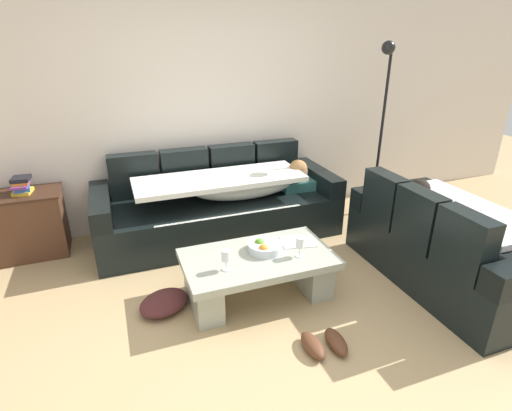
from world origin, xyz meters
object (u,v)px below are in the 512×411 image
side_cabinet (26,225)px  coffee_table (258,271)px  fruit_bowl (265,247)px  open_magazine (298,242)px  wine_glass_near_right (300,243)px  book_stack_on_cabinet (22,185)px  couch_near_window (447,245)px  couch_along_wall (222,206)px  floor_lamp (381,121)px  wine_glass_near_left (226,256)px  pair_of_shoes (324,343)px  crumpled_garment (164,303)px

side_cabinet → coffee_table: bearing=-37.5°
fruit_bowl → side_cabinet: (-1.93, 1.37, -0.10)m
open_magazine → side_cabinet: side_cabinet is taller
wine_glass_near_right → book_stack_on_cabinet: bearing=143.7°
coffee_table → fruit_bowl: bearing=33.4°
couch_near_window → wine_glass_near_right: (-1.31, 0.21, 0.16)m
couch_along_wall → book_stack_on_cabinet: bearing=173.0°
wine_glass_near_right → side_cabinet: side_cabinet is taller
book_stack_on_cabinet → floor_lamp: (3.70, -0.32, 0.40)m
fruit_bowl → side_cabinet: size_ratio=0.39×
wine_glass_near_left → floor_lamp: floor_lamp is taller
coffee_table → wine_glass_near_left: bearing=-159.4°
fruit_bowl → couch_near_window: bearing=-13.9°
wine_glass_near_right → floor_lamp: 2.10m
coffee_table → open_magazine: (0.40, 0.09, 0.15)m
open_magazine → couch_along_wall: bearing=119.1°
side_cabinet → wine_glass_near_left: bearing=-44.6°
couch_near_window → coffee_table: size_ratio=1.43×
fruit_bowl → pair_of_shoes: size_ratio=0.93×
open_magazine → book_stack_on_cabinet: size_ratio=1.16×
couch_along_wall → side_cabinet: (-1.90, 0.22, -0.01)m
wine_glass_near_left → wine_glass_near_right: (0.60, -0.01, 0.00)m
coffee_table → pair_of_shoes: (0.21, -0.74, -0.19)m
couch_near_window → floor_lamp: 1.66m
side_cabinet → book_stack_on_cabinet: bearing=5.6°
couch_near_window → side_cabinet: size_ratio=2.38×
couch_along_wall → wine_glass_near_right: (0.26, -1.32, 0.17)m
wine_glass_near_right → side_cabinet: bearing=144.4°
floor_lamp → crumpled_garment: 3.03m
couch_along_wall → fruit_bowl: (0.03, -1.15, 0.09)m
couch_along_wall → pair_of_shoes: bearing=-85.1°
couch_along_wall → wine_glass_near_left: size_ratio=15.00×
wine_glass_near_left → wine_glass_near_right: size_ratio=1.00×
wine_glass_near_right → couch_near_window: bearing=-9.0°
open_magazine → floor_lamp: floor_lamp is taller
open_magazine → side_cabinet: 2.62m
fruit_bowl → floor_lamp: size_ratio=0.14×
coffee_table → fruit_bowl: (0.07, 0.05, 0.18)m
couch_along_wall → wine_glass_near_right: bearing=-78.9°
fruit_bowl → wine_glass_near_right: bearing=-36.9°
pair_of_shoes → fruit_bowl: bearing=99.7°
wine_glass_near_right → open_magazine: size_ratio=0.59×
fruit_bowl → side_cabinet: 2.37m
couch_near_window → book_stack_on_cabinet: size_ratio=7.09×
coffee_table → pair_of_shoes: 0.79m
couch_near_window → pair_of_shoes: bearing=106.3°
couch_along_wall → pair_of_shoes: size_ratio=8.23×
couch_along_wall → open_magazine: 1.17m
wine_glass_near_right → pair_of_shoes: bearing=-98.7°
couch_along_wall → couch_near_window: (1.57, -1.53, 0.01)m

